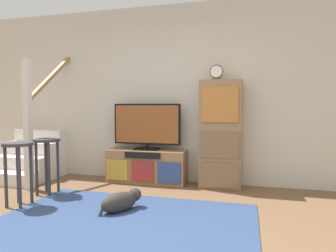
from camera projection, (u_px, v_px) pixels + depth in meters
ground_plane at (92, 252)px, 2.38m from camera, size 20.00×20.00×0.00m
back_wall at (170, 94)px, 4.66m from camera, size 6.40×0.12×2.70m
area_rug at (122, 223)px, 2.96m from camera, size 2.60×1.80×0.01m
media_console at (147, 166)px, 4.56m from camera, size 1.21×0.38×0.50m
television at (147, 125)px, 4.54m from camera, size 1.04×0.22×0.70m
side_cabinet at (221, 134)px, 4.25m from camera, size 0.58×0.38×1.52m
desk_clock at (216, 72)px, 4.19m from camera, size 0.19×0.08×0.21m
staircase at (38, 153)px, 5.06m from camera, size 1.00×1.36×2.20m
bar_stool_near at (18, 159)px, 3.45m from camera, size 0.34×0.34×0.74m
bar_stool_far at (47, 153)px, 3.92m from camera, size 0.34×0.34×0.74m
dog at (121, 201)px, 3.30m from camera, size 0.41×0.49×0.23m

